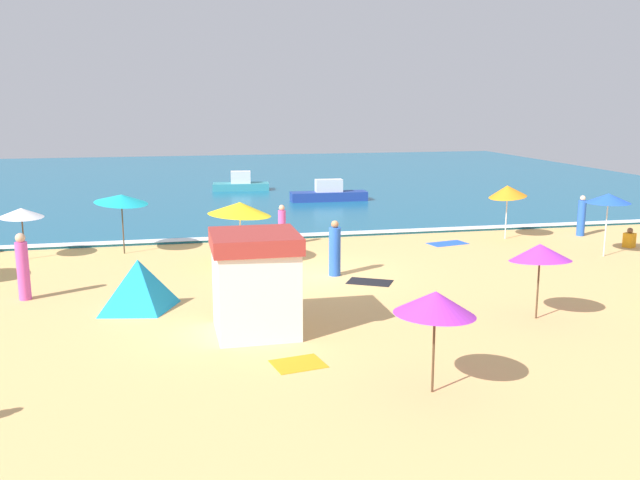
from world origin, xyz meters
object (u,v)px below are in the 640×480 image
beach_umbrella_0 (508,191)px  beach_tent (139,285)px  beach_umbrella_6 (435,303)px  small_boat_0 (241,184)px  beach_umbrella_8 (608,198)px  beachgoer_2 (581,217)px  beach_umbrella_2 (121,199)px  beachgoer_8 (282,226)px  beach_umbrella_1 (21,213)px  beachgoer_9 (629,239)px  beach_umbrella_4 (240,209)px  beach_umbrella_5 (540,252)px  beachgoer_4 (335,250)px  lifeguard_cabana (255,282)px  small_boat_1 (329,194)px  beachgoer_3 (23,268)px

beach_umbrella_0 → beach_tent: 16.04m
beach_umbrella_6 → small_boat_0: (-0.62, 31.08, -1.34)m
beach_umbrella_8 → small_boat_0: bearing=118.0°
beach_umbrella_0 → beachgoer_2: 3.62m
beach_umbrella_2 → beachgoer_8: (6.02, 0.21, -1.29)m
beach_umbrella_0 → beach_umbrella_1: bearing=179.4°
beachgoer_9 → small_boat_0: size_ratio=0.22×
beach_umbrella_4 → beachgoer_8: (1.91, 2.77, -1.19)m
small_boat_0 → beach_umbrella_6: bearing=-88.9°
beach_umbrella_4 → beach_umbrella_5: bearing=-48.3°
beach_umbrella_8 → beachgoer_2: (1.41, 3.70, -1.34)m
beachgoer_4 → lifeguard_cabana: bearing=-122.3°
beach_umbrella_4 → beach_tent: size_ratio=1.06×
lifeguard_cabana → beach_umbrella_4: bearing=87.2°
beach_umbrella_8 → beachgoer_2: bearing=69.2°
beachgoer_2 → beach_umbrella_4: bearing=-172.0°
beach_umbrella_2 → beach_umbrella_6: 15.69m
beachgoer_4 → small_boat_1: 16.39m
beachgoer_8 → beach_umbrella_1: bearing=-177.3°
beach_umbrella_1 → beachgoer_8: beach_umbrella_1 is taller
beach_umbrella_1 → small_boat_0: 19.64m
beach_umbrella_8 → beachgoer_8: size_ratio=1.44×
beachgoer_3 → beachgoer_9: size_ratio=2.51×
small_boat_0 → beach_umbrella_5: bearing=-79.6°
beach_umbrella_2 → beachgoer_3: 6.27m
beach_umbrella_2 → beachgoer_3: (-2.41, -5.68, -1.13)m
small_boat_1 → beach_umbrella_6: bearing=-98.4°
beach_umbrella_8 → small_boat_0: size_ratio=0.65×
beach_tent → beachgoer_8: size_ratio=1.39×
beach_umbrella_4 → lifeguard_cabana: bearing=-92.8°
beach_umbrella_2 → beachgoer_4: size_ratio=1.52×
beach_umbrella_1 → beachgoer_8: 9.51m
beachgoer_2 → beachgoer_3: size_ratio=0.88×
beach_umbrella_6 → beachgoer_4: beach_umbrella_6 is taller
beachgoer_4 → beachgoer_9: size_ratio=2.35×
lifeguard_cabana → beach_umbrella_1: size_ratio=1.16×
beach_umbrella_8 → small_boat_1: size_ratio=0.54×
beach_umbrella_2 → beachgoer_3: beach_umbrella_2 is taller
beach_umbrella_6 → beachgoer_9: (12.50, 11.17, -1.49)m
beach_umbrella_5 → lifeguard_cabana: bearing=176.3°
beach_umbrella_2 → beach_umbrella_5: size_ratio=1.33×
beach_tent → beachgoer_9: 18.85m
beach_umbrella_6 → beach_tent: bearing=130.6°
small_boat_1 → beach_umbrella_5: bearing=-88.3°
beach_umbrella_0 → beach_umbrella_8: size_ratio=0.99×
beach_umbrella_1 → beach_umbrella_2: size_ratio=0.78×
beach_umbrella_0 → beachgoer_4: (-8.32, -4.42, -1.13)m
beach_umbrella_0 → small_boat_0: beach_umbrella_0 is taller
beach_umbrella_4 → small_boat_1: beach_umbrella_4 is taller
beach_umbrella_1 → beachgoer_9: beach_umbrella_1 is taller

